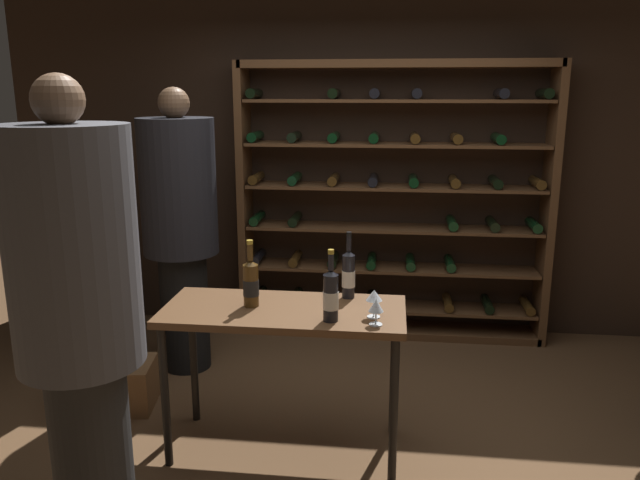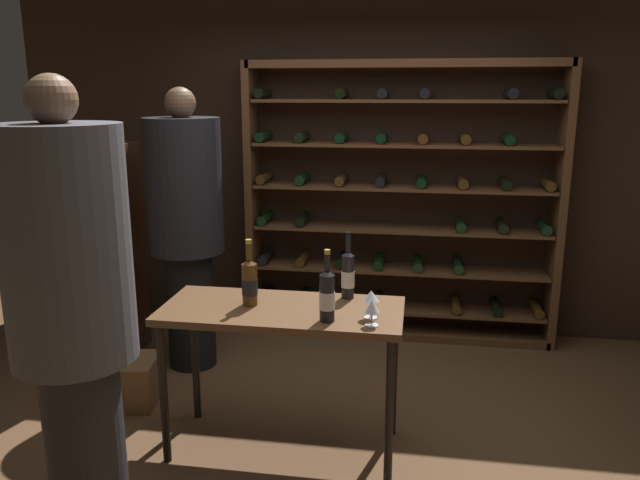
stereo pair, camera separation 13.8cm
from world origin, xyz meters
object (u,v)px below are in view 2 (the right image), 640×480
Objects in this scene: wine_bottle_black_capsule at (348,274)px; display_cabinet at (107,250)px; wine_rack at (399,204)px; wine_glass_stemmed_left at (372,307)px; person_guest_khaki at (186,219)px; person_guest_blue_shirt at (72,303)px; wine_crate at (119,381)px; wine_bottle_gold_foil at (250,282)px; wine_glass_stemmed_right at (371,297)px; tasting_table at (282,323)px; wine_bottle_red_label at (327,295)px.

display_cabinet is at bearing 154.87° from wine_bottle_black_capsule.
display_cabinet is 4.22× the size of wine_bottle_black_capsule.
wine_rack reaches higher than wine_glass_stemmed_left.
person_guest_khaki is 1.84m from person_guest_blue_shirt.
wine_crate is (-0.26, -0.63, -0.95)m from person_guest_khaki.
wine_bottle_gold_foil is (-0.51, -0.20, -0.01)m from wine_bottle_black_capsule.
wine_rack reaches higher than wine_glass_stemmed_right.
person_guest_blue_shirt reaches higher than person_guest_khaki.
wine_bottle_black_capsule reaches higher than wine_bottle_gold_foil.
wine_bottle_gold_foil is 0.71m from wine_glass_stemmed_left.
wine_bottle_black_capsule reaches higher than wine_glass_stemmed_left.
wine_glass_stemmed_right is at bearing -129.08° from person_guest_blue_shirt.
tasting_table is 0.53m from wine_glass_stemmed_right.
wine_bottle_black_capsule is 2.57× the size of wine_glass_stemmed_right.
person_guest_khaki reaches higher than wine_crate.
wine_glass_stemmed_right is (2.07, -1.20, 0.15)m from display_cabinet.
tasting_table is 0.64× the size of person_guest_blue_shirt.
tasting_table is 0.45m from wine_bottle_black_capsule.
tasting_table is 3.49× the size of wine_bottle_red_label.
person_guest_blue_shirt is at bearing -143.05° from wine_bottle_red_label.
person_guest_blue_shirt is 4.23× the size of wine_crate.
wine_glass_stemmed_right is at bearing -14.13° from wine_crate.
wine_crate is 1.27× the size of wine_bottle_black_capsule.
wine_crate is 1.29× the size of wine_bottle_red_label.
wine_bottle_red_label is 0.23m from wine_glass_stemmed_right.
display_cabinet is (-0.44, 0.79, 0.65)m from wine_crate.
person_guest_khaki is 1.25× the size of display_cabinet.
wine_crate is at bearing -60.80° from display_cabinet.
wine_bottle_red_label reaches higher than wine_crate.
wine_bottle_black_capsule is at bearing 47.36° from person_guest_khaki.
display_cabinet is at bearing 148.05° from wine_glass_stemmed_left.
wine_glass_stemmed_right is (0.66, -0.10, -0.02)m from wine_bottle_gold_foil.
wine_glass_stemmed_right is at bearing -62.73° from wine_bottle_black_capsule.
display_cabinet is 1.80m from wine_bottle_gold_foil.
wine_crate is (-0.47, 1.20, -0.98)m from person_guest_blue_shirt.
person_guest_blue_shirt reaches higher than wine_bottle_gold_foil.
display_cabinet reaches higher than tasting_table.
wine_glass_stemmed_right reaches higher than tasting_table.
wine_bottle_black_capsule is 0.55m from wine_bottle_gold_foil.
wine_rack is 1.95m from wine_bottle_red_label.
person_guest_khaki is at bearing 140.44° from wine_glass_stemmed_left.
wine_bottle_red_label is (1.16, -1.12, -0.13)m from person_guest_khaki.
wine_crate is 1.71m from wine_bottle_red_label.
wine_glass_stemmed_left is (0.17, -0.40, -0.04)m from wine_bottle_black_capsule.
wine_glass_stemmed_left is (0.50, -0.19, 0.19)m from tasting_table.
person_guest_khaki is 0.98× the size of person_guest_blue_shirt.
person_guest_khaki is (-0.90, 0.96, 0.35)m from tasting_table.
wine_glass_stemmed_left is (0.68, -0.20, -0.04)m from wine_bottle_gold_foil.
display_cabinet is (-1.59, 1.11, 0.06)m from tasting_table.
person_guest_blue_shirt is 1.27× the size of display_cabinet.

